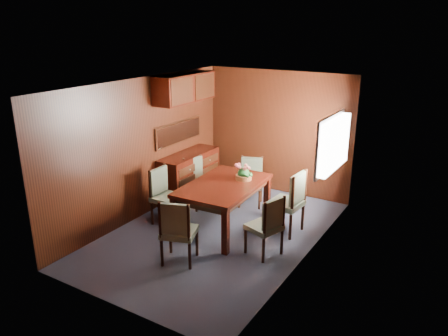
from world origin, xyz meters
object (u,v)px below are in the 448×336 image
Objects in this scene: chair_left_near at (164,192)px; flower_centerpiece at (244,172)px; chair_right_near at (268,223)px; sideboard at (189,176)px; dining_table at (223,190)px; chair_head at (177,229)px.

chair_left_near is 3.39× the size of flower_centerpiece.
flower_centerpiece reaches higher than chair_right_near.
sideboard reaches higher than dining_table.
chair_head is at bearing -90.38° from dining_table.
sideboard is 1.13m from chair_left_near.
chair_right_near is 1.23m from flower_centerpiece.
sideboard is 1.55m from flower_centerpiece.
dining_table is 1.83× the size of chair_right_near.
dining_table is 1.74× the size of chair_head.
chair_head is at bearing 149.58° from chair_right_near.
chair_left_near is at bearing -149.81° from flower_centerpiece.
flower_centerpiece is at bearing 65.67° from chair_head.
chair_left_near reaches higher than chair_right_near.
sideboard is 0.82× the size of dining_table.
chair_head is (-0.97, -0.85, 0.03)m from chair_right_near.
chair_head is (1.28, -2.07, 0.09)m from sideboard.
flower_centerpiece is (0.13, 1.65, 0.37)m from chair_head.
dining_table is 0.46m from flower_centerpiece.
dining_table is 5.96× the size of flower_centerpiece.
flower_centerpiece reaches higher than chair_head.
dining_table is (1.23, -0.76, 0.22)m from sideboard.
flower_centerpiece is (1.42, -0.42, 0.46)m from sideboard.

